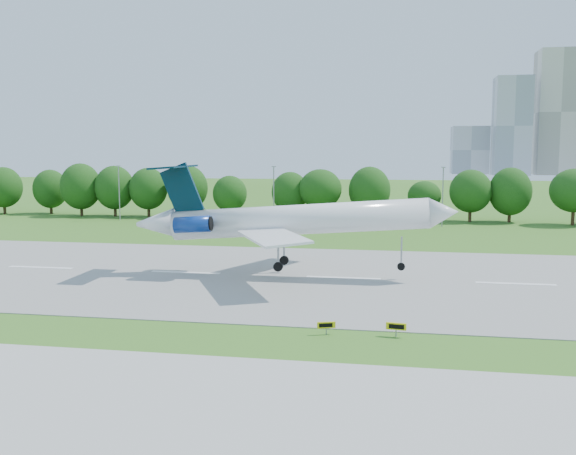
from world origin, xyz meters
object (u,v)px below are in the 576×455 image
at_px(taxi_sign_left, 326,325).
at_px(service_vehicle_b, 194,219).
at_px(airliner, 282,219).
at_px(service_vehicle_a, 289,219).

xyz_separation_m(taxi_sign_left, service_vehicle_b, (-38.44, 81.03, -0.27)).
bearing_deg(airliner, service_vehicle_a, 97.75).
bearing_deg(airliner, taxi_sign_left, -72.52).
xyz_separation_m(taxi_sign_left, service_vehicle_a, (-18.05, 84.23, -0.14)).
distance_m(taxi_sign_left, service_vehicle_a, 86.14).
relative_size(taxi_sign_left, service_vehicle_a, 0.38).
height_order(taxi_sign_left, service_vehicle_a, service_vehicle_a).
relative_size(service_vehicle_a, service_vehicle_b, 1.28).
xyz_separation_m(airliner, taxi_sign_left, (8.28, -24.09, -6.30)).
bearing_deg(service_vehicle_a, taxi_sign_left, -149.50).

